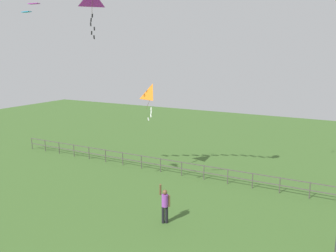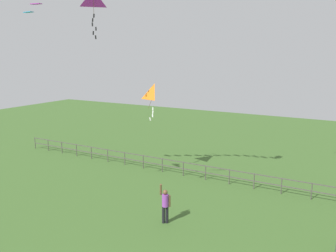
# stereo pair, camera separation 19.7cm
# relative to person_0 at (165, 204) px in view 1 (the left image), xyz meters

# --- Properties ---
(person_0) EXTENTS (0.51, 0.34, 1.93)m
(person_0) POSITION_rel_person_0_xyz_m (0.00, 0.00, 0.00)
(person_0) COLOR black
(person_0) RESTS_ON ground_plane
(kite_3) EXTENTS (1.03, 0.96, 2.26)m
(kite_3) POSITION_rel_person_0_xyz_m (-3.86, 5.45, 4.40)
(kite_3) COLOR orange
(kite_4) EXTENTS (1.01, 1.02, 2.44)m
(kite_4) POSITION_rel_person_0_xyz_m (-5.11, 1.54, 9.50)
(kite_4) COLOR #B22DB2
(waterfront_railing) EXTENTS (36.01, 0.06, 0.95)m
(waterfront_railing) POSITION_rel_person_0_xyz_m (1.56, 6.22, -0.34)
(waterfront_railing) COLOR #4C4742
(waterfront_railing) RESTS_ON ground_plane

